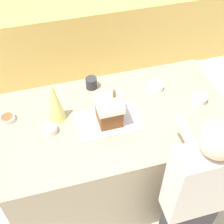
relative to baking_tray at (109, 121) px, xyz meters
The scene contains 12 objects.
ground_plane 0.96m from the baking_tray, 25.39° to the left, with size 12.00×12.00×0.00m, color beige.
back_cabinet_block 1.91m from the baking_tray, 88.17° to the left, with size 6.00×0.60×0.91m.
kitchen_island 0.48m from the baking_tray, 25.39° to the left, with size 1.71×0.95×0.95m.
baking_tray is the anchor object (origin of this frame).
gingerbread_house 0.11m from the baking_tray, 35.23° to the left, with size 0.18×0.20×0.26m.
decorative_tree 0.41m from the baking_tray, 159.35° to the left, with size 0.13×0.13×0.34m.
candy_bowl_far_right 0.72m from the baking_tray, ahead, with size 0.11×0.11×0.05m.
candy_bowl_near_tray_left 0.42m from the baking_tray, behind, with size 0.10×0.10×0.05m.
candy_bowl_far_left 0.74m from the baking_tray, 163.74° to the left, with size 0.11×0.11×0.04m.
candy_bowl_near_tray_right 0.51m from the baking_tray, 27.73° to the left, with size 0.12×0.12×0.04m.
mug 0.39m from the baking_tray, 96.16° to the left, with size 0.09×0.09×0.09m.
person 0.79m from the baking_tray, 60.39° to the right, with size 0.40×0.50×1.54m.
Camera 1 is at (-0.44, -1.47, 2.66)m, focal length 50.00 mm.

